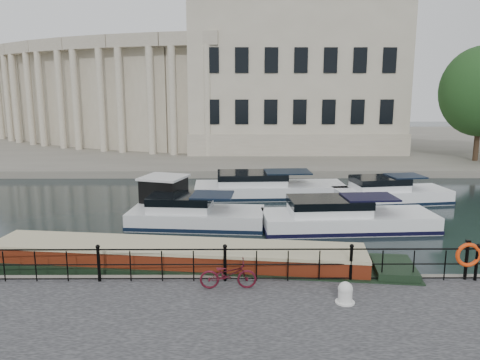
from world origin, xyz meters
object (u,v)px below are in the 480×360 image
(mooring_bollard, at_px, (345,293))
(harbour_hut, at_px, (164,198))
(life_ring_post, at_px, (468,256))
(narrowboat, at_px, (177,267))
(bicycle, at_px, (228,274))

(mooring_bollard, bearing_deg, harbour_hut, 121.11)
(mooring_bollard, bearing_deg, life_ring_post, 20.62)
(life_ring_post, bearing_deg, narrowboat, 170.24)
(mooring_bollard, relative_size, harbour_hut, 0.18)
(bicycle, bearing_deg, narrowboat, 38.49)
(bicycle, xyz_separation_m, narrowboat, (-1.87, 2.21, -0.64))
(narrowboat, relative_size, harbour_hut, 4.74)
(mooring_bollard, xyz_separation_m, narrowboat, (-5.24, 3.23, -0.48))
(harbour_hut, bearing_deg, narrowboat, -60.77)
(narrowboat, xyz_separation_m, harbour_hut, (-1.68, 8.23, 0.59))
(bicycle, height_order, harbour_hut, harbour_hut)
(mooring_bollard, xyz_separation_m, harbour_hut, (-6.91, 11.46, 0.11))
(mooring_bollard, relative_size, life_ring_post, 0.48)
(mooring_bollard, height_order, life_ring_post, life_ring_post)
(mooring_bollard, relative_size, narrowboat, 0.04)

